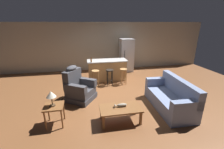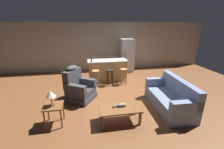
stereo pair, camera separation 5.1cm
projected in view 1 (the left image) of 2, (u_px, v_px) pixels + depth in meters
The scene contains 14 objects.
ground_plane at pixel (113, 92), 5.87m from camera, with size 12.00×12.00×0.00m.
back_wall at pixel (102, 47), 8.34m from camera, with size 12.00×0.05×2.60m.
coffee_table at pixel (120, 109), 4.00m from camera, with size 1.10×0.60×0.42m.
fish_figurine at pixel (121, 105), 4.01m from camera, with size 0.34×0.10×0.10m.
couch at pixel (171, 98), 4.67m from camera, with size 0.91×1.93×0.94m.
recliner_near_lamp at pixel (79, 88), 5.17m from camera, with size 1.16×1.16×1.20m.
end_table at pixel (54, 109), 3.84m from camera, with size 0.48×0.48×0.56m.
table_lamp at pixel (51, 95), 3.70m from camera, with size 0.24×0.24×0.41m.
kitchen_island at pixel (107, 70), 6.96m from camera, with size 1.80×0.70×0.95m.
bar_stool_left at pixel (96, 75), 6.28m from camera, with size 0.32×0.32×0.68m.
bar_stool_middle at pixel (110, 74), 6.38m from camera, with size 0.32×0.32×0.68m.
bar_stool_right at pixel (123, 74), 6.49m from camera, with size 0.32×0.32×0.68m.
refrigerator at pixel (126, 55), 8.17m from camera, with size 0.70×0.69×1.76m.
bottle_tall_green at pixel (91, 60), 6.41m from camera, with size 0.06×0.06×0.22m.
Camera 1 is at (-1.01, -5.23, 2.56)m, focal length 24.00 mm.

